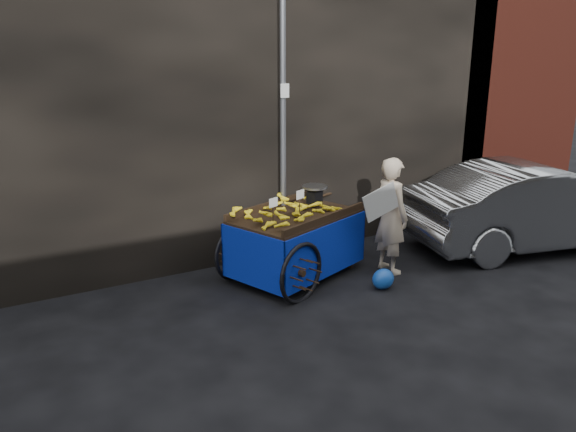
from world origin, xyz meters
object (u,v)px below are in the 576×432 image
banana_cart (293,222)px  plastic_bag (383,279)px  vendor (391,215)px  parked_car (537,206)px

banana_cart → plastic_bag: banana_cart is taller
vendor → plastic_bag: vendor is taller
plastic_bag → vendor: bearing=44.9°
banana_cart → vendor: size_ratio=1.57×
vendor → parked_car: (2.57, -0.31, -0.14)m
parked_car → plastic_bag: bearing=106.4°
banana_cart → plastic_bag: (0.79, -0.90, -0.63)m
vendor → plastic_bag: (-0.45, -0.45, -0.66)m
banana_cart → vendor: bearing=-40.1°
banana_cart → parked_car: (3.82, -0.76, -0.11)m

